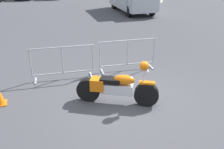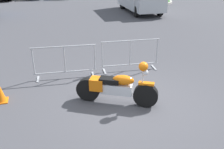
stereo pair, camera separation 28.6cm
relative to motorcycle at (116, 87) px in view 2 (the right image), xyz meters
The scene contains 5 objects.
ground_plane 0.58m from the motorcycle, 11.71° to the right, with size 120.00×120.00×0.00m, color #424247.
motorcycle is the anchor object (origin of this frame).
crowd_barrier_near 2.25m from the motorcycle, 119.17° to the left, with size 2.00×0.61×1.07m.
crowd_barrier_far 2.25m from the motorcycle, 60.82° to the left, with size 2.00×0.61×1.07m.
traffic_cone 3.09m from the motorcycle, 162.39° to the left, with size 0.34×0.34×0.59m.
Camera 2 is at (-2.06, -5.39, 3.45)m, focal length 40.00 mm.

